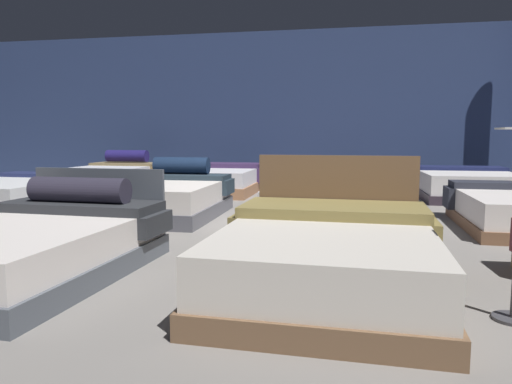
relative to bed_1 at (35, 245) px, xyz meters
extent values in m
cube|color=gray|center=(1.17, 2.66, -0.25)|extent=(18.00, 18.00, 0.02)
cube|color=navy|center=(1.17, 7.59, 1.51)|extent=(18.00, 0.06, 3.50)
cube|color=#4F555F|center=(-0.01, -0.10, -0.15)|extent=(1.60, 2.17, 0.18)
cube|color=white|center=(-0.01, -0.10, 0.06)|extent=(1.53, 2.11, 0.24)
cube|color=#4F555F|center=(0.05, 0.94, 0.16)|extent=(1.40, 0.11, 0.80)
cube|color=#2B2E32|center=(0.03, 0.64, 0.22)|extent=(1.50, 0.62, 0.08)
cube|color=#2B2E32|center=(-0.72, 0.68, 0.09)|extent=(0.11, 0.55, 0.19)
cube|color=#2B2E32|center=(0.79, 0.60, 0.09)|extent=(0.11, 0.55, 0.19)
cylinder|color=#2B2837|center=(0.03, 0.63, 0.38)|extent=(0.97, 0.29, 0.24)
cube|color=brown|center=(2.34, -0.07, -0.16)|extent=(1.59, 2.08, 0.16)
cube|color=silver|center=(2.34, -0.07, 0.07)|extent=(1.53, 2.02, 0.31)
cube|color=brown|center=(2.38, 0.94, 0.23)|extent=(1.42, 0.10, 0.94)
cube|color=olive|center=(2.37, 0.55, 0.27)|extent=(1.51, 0.78, 0.08)
cube|color=olive|center=(1.60, 0.58, 0.11)|extent=(0.11, 0.72, 0.24)
cube|color=olive|center=(3.13, 0.52, 0.11)|extent=(0.11, 0.72, 0.24)
cube|color=black|center=(-2.35, 2.81, -0.14)|extent=(1.73, 2.12, 0.21)
cube|color=silver|center=(-2.35, 2.81, 0.10)|extent=(1.66, 2.05, 0.26)
cube|color=navy|center=(-2.31, 3.57, 0.26)|extent=(1.63, 0.54, 0.06)
cube|color=navy|center=(-3.12, 3.61, 0.10)|extent=(0.08, 0.46, 0.25)
cube|color=navy|center=(-1.50, 3.53, 0.10)|extent=(0.08, 0.46, 0.25)
cube|color=#55555E|center=(-0.03, 2.83, -0.15)|extent=(1.51, 2.02, 0.19)
cube|color=silver|center=(-0.03, 2.83, 0.09)|extent=(1.45, 1.96, 0.28)
cube|color=#24313C|center=(-0.03, 3.55, 0.26)|extent=(1.49, 0.52, 0.07)
cube|color=#24313C|center=(-0.79, 3.55, 0.12)|extent=(0.07, 0.52, 0.22)
cube|color=#24313C|center=(0.73, 3.55, 0.12)|extent=(0.07, 0.52, 0.22)
cylinder|color=#14243F|center=(-0.03, 3.61, 0.43)|extent=(0.86, 0.25, 0.25)
cube|color=#575057|center=(2.28, 2.77, -0.15)|extent=(1.62, 2.05, 0.18)
cube|color=white|center=(2.28, 2.77, 0.10)|extent=(1.56, 1.99, 0.31)
cube|color=#182140|center=(2.29, 3.41, 0.30)|extent=(1.57, 0.71, 0.08)
cube|color=#182140|center=(1.49, 3.42, 0.14)|extent=(0.10, 0.68, 0.22)
cube|color=#182140|center=(3.09, 3.39, 0.14)|extent=(0.10, 0.68, 0.22)
cube|color=#292C37|center=(4.61, 3.50, 0.22)|extent=(1.44, 0.48, 0.09)
cube|color=#292C37|center=(3.88, 3.52, 0.04)|extent=(0.09, 0.45, 0.29)
cube|color=#98734B|center=(-2.26, 5.68, -0.15)|extent=(1.55, 2.05, 0.19)
cube|color=silver|center=(-2.26, 5.68, 0.10)|extent=(1.49, 1.98, 0.31)
cube|color=olive|center=(-2.24, 6.30, 0.28)|extent=(1.48, 0.73, 0.05)
cube|color=olive|center=(-2.97, 6.33, 0.15)|extent=(0.08, 0.68, 0.21)
cube|color=olive|center=(-1.51, 6.27, 0.15)|extent=(0.08, 0.68, 0.21)
cylinder|color=navy|center=(-2.24, 6.32, 0.45)|extent=(0.95, 0.29, 0.26)
cube|color=#9B6948|center=(0.02, 5.72, -0.14)|extent=(1.45, 2.08, 0.20)
cube|color=silver|center=(0.02, 5.72, 0.10)|extent=(1.39, 2.02, 0.28)
cube|color=#3D2950|center=(0.02, 6.37, 0.28)|extent=(1.42, 0.70, 0.09)
cube|color=#3D2950|center=(-0.71, 6.38, 0.08)|extent=(0.09, 0.69, 0.30)
cube|color=#3D2950|center=(0.75, 6.37, 0.08)|extent=(0.09, 0.69, 0.30)
cube|color=#332A33|center=(2.30, 5.70, -0.18)|extent=(1.48, 1.96, 0.13)
cube|color=silver|center=(2.30, 5.70, 0.01)|extent=(1.42, 1.90, 0.24)
cube|color=brown|center=(2.30, 6.44, 0.16)|extent=(1.46, 0.42, 0.08)
cube|color=brown|center=(1.55, 6.44, -0.03)|extent=(0.08, 0.42, 0.31)
cube|color=brown|center=(3.05, 6.44, -0.03)|extent=(0.08, 0.42, 0.31)
cube|color=#312732|center=(4.62, 5.67, -0.17)|extent=(1.65, 2.06, 0.15)
cube|color=white|center=(4.62, 5.67, 0.08)|extent=(1.59, 2.00, 0.33)
cube|color=#171E46|center=(4.62, 6.35, 0.27)|extent=(1.62, 0.65, 0.06)
cube|color=#171E46|center=(3.80, 6.34, 0.14)|extent=(0.07, 0.64, 0.20)
cube|color=#171E46|center=(5.44, 6.35, 0.14)|extent=(0.07, 0.64, 0.20)
camera|label=1|loc=(2.45, -3.37, 0.87)|focal=33.27mm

